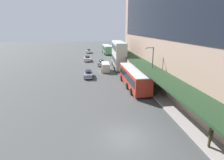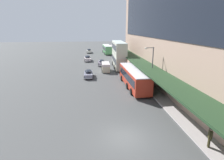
{
  "view_description": "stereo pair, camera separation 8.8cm",
  "coord_description": "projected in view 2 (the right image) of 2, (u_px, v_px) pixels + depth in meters",
  "views": [
    {
      "loc": [
        -2.96,
        -13.63,
        9.71
      ],
      "look_at": [
        0.48,
        13.2,
        1.62
      ],
      "focal_mm": 28.0,
      "sensor_mm": 36.0,
      "label": 1
    },
    {
      "loc": [
        -2.87,
        -13.64,
        9.71
      ],
      "look_at": [
        0.48,
        13.2,
        1.62
      ],
      "focal_mm": 28.0,
      "sensor_mm": 36.0,
      "label": 2
    }
  ],
  "objects": [
    {
      "name": "street_lamp",
      "position": [
        151.0,
        65.0,
        27.6
      ],
      "size": [
        1.5,
        0.28,
        6.73
      ],
      "color": "#4C4C51",
      "rests_on": "sidewalk_kerb"
    },
    {
      "name": "sedan_oncoming_front",
      "position": [
        88.0,
        58.0,
        53.29
      ],
      "size": [
        2.17,
        5.06,
        1.63
      ],
      "color": "beige",
      "rests_on": "ground"
    },
    {
      "name": "sedan_trailing_mid",
      "position": [
        89.0,
        51.0,
        70.49
      ],
      "size": [
        1.87,
        4.86,
        1.62
      ],
      "color": "beige",
      "rests_on": "ground"
    },
    {
      "name": "transit_bus_kerbside_far",
      "position": [
        107.0,
        49.0,
        68.12
      ],
      "size": [
        3.01,
        10.61,
        3.27
      ],
      "color": "#519A5B",
      "rests_on": "ground"
    },
    {
      "name": "sedan_lead_near",
      "position": [
        88.0,
        74.0,
        35.59
      ],
      "size": [
        1.78,
        4.4,
        1.56
      ],
      "color": "gray",
      "rests_on": "ground"
    },
    {
      "name": "sedan_trailing_near",
      "position": [
        101.0,
        62.0,
        47.01
      ],
      "size": [
        1.97,
        5.08,
        1.6
      ],
      "color": "gray",
      "rests_on": "ground"
    },
    {
      "name": "vw_van",
      "position": [
        106.0,
        66.0,
        40.62
      ],
      "size": [
        2.0,
        4.6,
        1.96
      ],
      "color": "beige",
      "rests_on": "ground"
    },
    {
      "name": "transit_bus_kerbside_rear",
      "position": [
        134.0,
        77.0,
        29.45
      ],
      "size": [
        2.99,
        11.59,
        3.12
      ],
      "color": "#B22F1D",
      "rests_on": "ground"
    },
    {
      "name": "transit_bus_kerbside_front",
      "position": [
        119.0,
        54.0,
        43.31
      ],
      "size": [
        3.01,
        10.92,
        6.49
      ],
      "color": "beige",
      "rests_on": "ground"
    },
    {
      "name": "ground",
      "position": [
        125.0,
        138.0,
        16.09
      ],
      "size": [
        240.0,
        240.0,
        0.0
      ],
      "primitive_type": "plane",
      "color": "#4A4C4C"
    },
    {
      "name": "pedestrian_at_kerb",
      "position": [
        210.0,
        136.0,
        14.33
      ],
      "size": [
        0.37,
        0.59,
        1.86
      ],
      "color": "#2D2A15",
      "rests_on": "sidewalk_kerb"
    }
  ]
}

